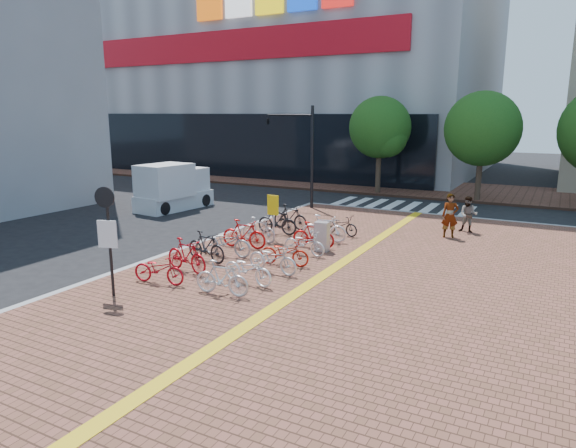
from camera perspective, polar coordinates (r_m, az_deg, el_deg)
The scene contains 32 objects.
ground at distance 16.61m, azimuth -2.97°, elevation -5.58°, with size 120.00×120.00×0.00m, color black.
sidewalk at distance 11.17m, azimuth -3.09°, elevation -14.42°, with size 14.00×34.00×0.15m, color brown.
tactile_strip at distance 11.64m, azimuth -7.41°, elevation -12.92°, with size 0.40×34.00×0.01m, color gold.
kerb_west at distance 15.72m, azimuth -25.67°, elevation -7.59°, with size 0.25×34.00×0.15m, color gray.
kerb_north at distance 26.51m, azimuth 16.36°, elevation 0.87°, with size 14.00×0.25×0.15m, color gray.
far_sidewalk at distance 35.82m, azimuth 14.73°, elevation 3.83°, with size 70.00×8.00×0.15m, color brown.
department_store at distance 52.26m, azimuth 0.22°, elevation 22.07°, with size 36.00×24.27×28.00m.
crosswalk at distance 29.02m, azimuth 12.37°, elevation 1.90°, with size 7.50×4.00×0.01m.
street_trees at distance 31.13m, azimuth 22.70°, elevation 9.52°, with size 16.20×4.60×6.35m.
bike_0 at distance 15.59m, azimuth -14.16°, elevation -4.88°, with size 0.58×1.68×0.88m, color #A70B17.
bike_1 at distance 16.50m, azimuth -11.23°, elevation -3.44°, with size 0.50×1.79×1.07m, color #AE0C15.
bike_2 at distance 17.53m, azimuth -9.09°, elevation -2.49°, with size 0.49×1.72×1.03m, color black.
bike_3 at distance 18.10m, azimuth -6.87°, elevation -1.99°, with size 0.68×1.94×1.02m, color #A4A4A8.
bike_4 at distance 19.09m, azimuth -4.92°, elevation -1.11°, with size 0.50×1.78×1.07m, color #BB0E0D.
bike_5 at distance 19.97m, azimuth -3.29°, elevation -0.64°, with size 0.45×1.60×0.96m, color #BCBCC1.
bike_6 at distance 21.21m, azimuth -1.23°, elevation 0.29°, with size 0.50×1.78×1.07m, color black.
bike_7 at distance 22.12m, azimuth 0.24°, elevation 0.79°, with size 0.50×1.78×1.07m, color black.
bike_8 at distance 14.29m, azimuth -7.36°, elevation -5.98°, with size 0.46×1.63×0.98m, color silver.
bike_9 at distance 15.13m, azimuth -4.48°, elevation -4.98°, with size 0.61×1.75×0.92m, color white.
bike_10 at distance 16.11m, azimuth -1.71°, elevation -3.84°, with size 0.62×1.78×0.94m, color silver.
bike_11 at distance 16.90m, azimuth -0.39°, elevation -3.15°, with size 0.59×1.69×0.89m, color #AA180C.
bike_12 at distance 18.13m, azimuth 1.83°, elevation -2.14°, with size 0.57×1.62×0.85m, color silver.
bike_13 at distance 19.12m, azimuth 2.84°, elevation -1.20°, with size 0.46×1.62×0.97m, color #AA0C0C.
bike_14 at distance 19.97m, azimuth 4.04°, elevation -0.50°, with size 0.50×1.77×1.06m, color white.
bike_15 at distance 21.19m, azimuth 5.90°, elevation -0.11°, with size 0.56×1.59×0.84m, color black.
pedestrian_a at distance 21.58m, azimuth 17.56°, elevation 0.88°, with size 0.65×0.43×1.78m, color gray.
pedestrian_b at distance 22.80m, azimuth 19.41°, elevation 1.01°, with size 0.74×0.57×1.52m, color #525968.
utility_box at distance 18.65m, azimuth 3.79°, elevation -1.39°, with size 0.49×0.36×1.08m, color #AAA9AD.
yellow_sign at distance 20.02m, azimuth -1.67°, elevation 1.66°, with size 0.49×0.11×1.81m.
notice_sign at distance 14.55m, azimuth -19.41°, elevation -0.44°, with size 0.55×0.21×3.03m.
traffic_light_pole at distance 27.42m, azimuth 0.37°, elevation 9.60°, with size 2.84×1.10×5.30m.
box_truck at distance 28.18m, azimuth -12.68°, elevation 3.97°, with size 2.23×4.42×2.47m.
Camera 1 is at (8.23, -13.50, 5.09)m, focal length 32.00 mm.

